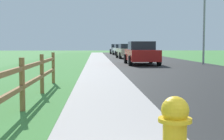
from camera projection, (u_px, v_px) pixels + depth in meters
ground_plane at (111, 62)px, 26.62m from camera, size 120.00×120.00×0.00m
road_asphalt at (150, 60)px, 28.79m from camera, size 7.00×66.00×0.01m
curb_concrete at (76, 61)px, 28.46m from camera, size 6.00×66.00×0.01m
grass_verge at (59, 61)px, 28.38m from camera, size 5.00×66.00×0.00m
rail_fence at (22, 80)px, 6.53m from camera, size 0.11×9.88×1.09m
parked_suv_red at (141, 53)px, 22.76m from camera, size 2.13×4.99×1.61m
parked_car_beige at (127, 51)px, 33.64m from camera, size 2.12×4.71×1.50m
parked_car_white at (121, 50)px, 44.56m from camera, size 2.24×4.97×1.49m
parked_car_silver at (116, 49)px, 51.95m from camera, size 2.15×5.01×1.54m
street_lamp at (206, 3)px, 22.37m from camera, size 1.17×0.20×7.30m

